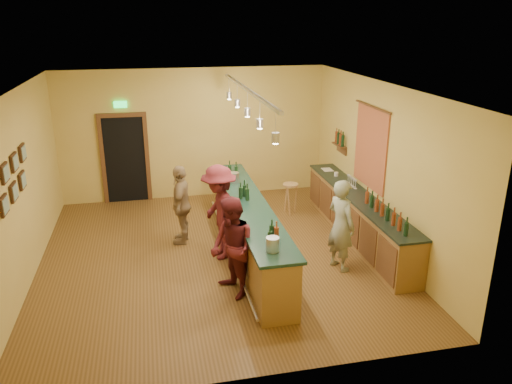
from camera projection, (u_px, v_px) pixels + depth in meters
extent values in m
plane|color=#553918|center=(216.00, 256.00, 9.58)|extent=(7.00, 7.00, 0.00)
cube|color=silver|center=(211.00, 87.00, 8.51)|extent=(6.50, 7.00, 0.02)
cube|color=gold|center=(194.00, 134.00, 12.27)|extent=(6.50, 0.02, 3.20)
cube|color=gold|center=(253.00, 265.00, 5.82)|extent=(6.50, 0.02, 3.20)
cube|color=gold|center=(22.00, 189.00, 8.40)|extent=(0.02, 7.00, 3.20)
cube|color=gold|center=(379.00, 166.00, 9.69)|extent=(0.02, 7.00, 3.20)
cube|color=black|center=(125.00, 160.00, 12.09)|extent=(0.95, 0.06, 2.10)
cube|color=#482B15|center=(103.00, 161.00, 11.97)|extent=(0.10, 0.08, 2.10)
cube|color=#482B15|center=(147.00, 159.00, 12.18)|extent=(0.10, 0.08, 2.10)
cube|color=#482B15|center=(121.00, 115.00, 11.71)|extent=(1.15, 0.08, 0.10)
cube|color=#19E54C|center=(120.00, 104.00, 11.62)|extent=(0.30, 0.04, 0.15)
cube|color=maroon|center=(371.00, 148.00, 9.97)|extent=(0.03, 1.40, 1.60)
cube|color=#482B15|center=(339.00, 145.00, 11.44)|extent=(0.16, 0.55, 0.03)
cube|color=#482B15|center=(342.00, 149.00, 11.49)|extent=(0.03, 0.55, 0.18)
cube|color=brown|center=(358.00, 218.00, 10.21)|extent=(0.55, 4.50, 0.90)
cube|color=black|center=(359.00, 196.00, 10.05)|extent=(0.60, 4.55, 0.04)
cylinder|color=silver|center=(336.00, 174.00, 11.22)|extent=(0.09, 0.09, 0.09)
cube|color=silver|center=(327.00, 170.00, 11.69)|extent=(0.22, 0.30, 0.01)
cube|color=brown|center=(248.00, 229.00, 9.54)|extent=(0.60, 5.00, 1.00)
cube|color=#153026|center=(248.00, 203.00, 9.36)|extent=(0.70, 5.10, 0.05)
cylinder|color=silver|center=(230.00, 247.00, 9.58)|extent=(0.05, 5.00, 0.05)
cylinder|color=silver|center=(273.00, 244.00, 7.37)|extent=(0.20, 0.20, 0.22)
cylinder|color=silver|center=(234.00, 178.00, 10.41)|extent=(0.20, 0.20, 0.22)
cube|color=silver|center=(247.00, 90.00, 8.66)|extent=(0.06, 4.60, 0.05)
cylinder|color=silver|center=(276.00, 123.00, 6.88)|extent=(0.01, 0.01, 0.35)
cylinder|color=#A5A5AD|center=(276.00, 138.00, 6.95)|extent=(0.11, 0.11, 0.14)
cylinder|color=#FFEABF|center=(275.00, 143.00, 6.97)|extent=(0.08, 0.08, 0.02)
cylinder|color=silver|center=(260.00, 111.00, 7.80)|extent=(0.01, 0.01, 0.35)
cylinder|color=#A5A5AD|center=(260.00, 123.00, 7.87)|extent=(0.11, 0.11, 0.14)
cylinder|color=#FFEABF|center=(260.00, 128.00, 7.89)|extent=(0.08, 0.08, 0.02)
cylinder|color=silver|center=(247.00, 101.00, 8.72)|extent=(0.01, 0.01, 0.35)
cylinder|color=#A5A5AD|center=(247.00, 112.00, 8.79)|extent=(0.11, 0.11, 0.14)
cylinder|color=#FFEABF|center=(247.00, 117.00, 8.82)|extent=(0.08, 0.08, 0.02)
cylinder|color=silver|center=(237.00, 93.00, 9.64)|extent=(0.01, 0.01, 0.35)
cylinder|color=#A5A5AD|center=(237.00, 103.00, 9.71)|extent=(0.11, 0.11, 0.14)
cylinder|color=#FFEABF|center=(237.00, 107.00, 9.74)|extent=(0.08, 0.08, 0.02)
cylinder|color=silver|center=(229.00, 86.00, 10.56)|extent=(0.01, 0.01, 0.35)
cylinder|color=#A5A5AD|center=(229.00, 95.00, 10.63)|extent=(0.11, 0.11, 0.14)
cylinder|color=#FFEABF|center=(229.00, 99.00, 10.66)|extent=(0.08, 0.08, 0.02)
imported|color=gray|center=(341.00, 225.00, 8.85)|extent=(0.60, 0.72, 1.69)
imported|color=#59191E|center=(232.00, 248.00, 7.98)|extent=(0.85, 0.97, 1.68)
imported|color=#997A51|center=(181.00, 204.00, 9.93)|extent=(0.60, 1.01, 1.61)
imported|color=#59191E|center=(219.00, 212.00, 9.26)|extent=(0.86, 1.27, 1.81)
cylinder|color=#986944|center=(291.00, 185.00, 11.40)|extent=(0.35, 0.35, 0.04)
cylinder|color=#986944|center=(296.00, 199.00, 11.54)|extent=(0.04, 0.04, 0.68)
cylinder|color=#986944|center=(286.00, 198.00, 11.61)|extent=(0.04, 0.04, 0.68)
cylinder|color=#986944|center=(289.00, 202.00, 11.40)|extent=(0.04, 0.04, 0.68)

